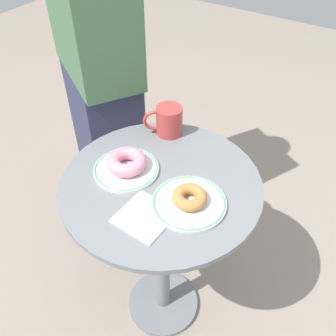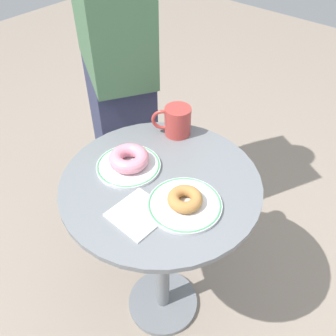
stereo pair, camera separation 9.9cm
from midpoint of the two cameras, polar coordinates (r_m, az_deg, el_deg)
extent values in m
cube|color=gray|center=(1.72, -2.49, -20.54)|extent=(7.00, 7.00, 0.02)
cylinder|color=slate|center=(1.11, -3.64, -2.58)|extent=(0.61, 0.61, 0.02)
cylinder|color=slate|center=(1.39, -2.98, -13.23)|extent=(0.06, 0.06, 0.71)
cylinder|color=slate|center=(1.70, -2.52, -20.19)|extent=(0.30, 0.30, 0.03)
cylinder|color=white|center=(1.14, -8.96, -0.33)|extent=(0.20, 0.20, 0.01)
torus|color=#4C9E66|center=(1.14, -8.98, -0.21)|extent=(0.20, 0.20, 0.01)
cylinder|color=white|center=(1.03, 0.59, -5.56)|extent=(0.21, 0.21, 0.01)
torus|color=#4C9E66|center=(1.03, 0.59, -5.44)|extent=(0.21, 0.21, 0.01)
torus|color=pink|center=(1.13, -8.96, 0.87)|extent=(0.16, 0.16, 0.04)
torus|color=#BC7F42|center=(1.02, 0.59, -4.68)|extent=(0.13, 0.13, 0.03)
cube|color=white|center=(1.01, -6.41, -7.61)|extent=(0.14, 0.14, 0.01)
cylinder|color=#B73D38|center=(1.25, -2.07, 7.29)|extent=(0.09, 0.09, 0.10)
torus|color=#B73D38|center=(1.25, -4.44, 7.30)|extent=(0.07, 0.06, 0.08)
cube|color=#2D3351|center=(1.72, -10.56, 1.90)|extent=(0.43, 0.38, 0.85)
camera|label=1|loc=(0.05, -92.63, -2.41)|focal=39.23mm
camera|label=2|loc=(0.05, 87.37, 2.41)|focal=39.23mm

